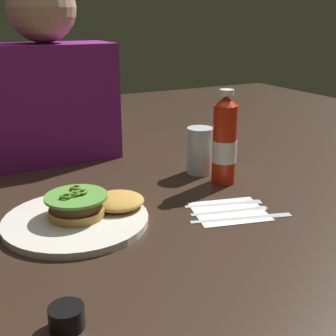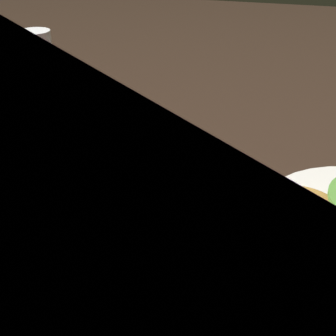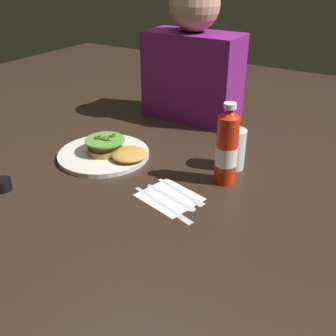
# 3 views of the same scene
# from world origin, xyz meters

# --- Properties ---
(ground_plane) EXTENTS (3.00, 3.00, 0.00)m
(ground_plane) POSITION_xyz_m (0.00, 0.00, 0.00)
(ground_plane) COLOR #2E2017
(ketchup_bottle) EXTENTS (0.06, 0.06, 0.24)m
(ketchup_bottle) POSITION_xyz_m (0.28, 0.12, 0.11)
(ketchup_bottle) COLOR red
(ketchup_bottle) RESTS_ON ground_plane
(water_glass) EXTENTS (0.07, 0.07, 0.13)m
(water_glass) POSITION_xyz_m (0.27, 0.21, 0.06)
(water_glass) COLOR silver
(water_glass) RESTS_ON ground_plane
(napkin) EXTENTS (0.18, 0.17, 0.00)m
(napkin) POSITION_xyz_m (0.19, -0.04, 0.00)
(napkin) COLOR white
(napkin) RESTS_ON ground_plane
(butter_knife) EXTENTS (0.22, 0.08, 0.00)m
(butter_knife) POSITION_xyz_m (0.20, -0.08, 0.00)
(butter_knife) COLOR silver
(butter_knife) RESTS_ON napkin
(spoon_utensil) EXTENTS (0.18, 0.06, 0.00)m
(spoon_utensil) POSITION_xyz_m (0.22, -0.05, 0.00)
(spoon_utensil) COLOR silver
(spoon_utensil) RESTS_ON napkin
(fork_utensil) EXTENTS (0.18, 0.07, 0.00)m
(fork_utensil) POSITION_xyz_m (0.22, -0.01, 0.00)
(fork_utensil) COLOR silver
(fork_utensil) RESTS_ON napkin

